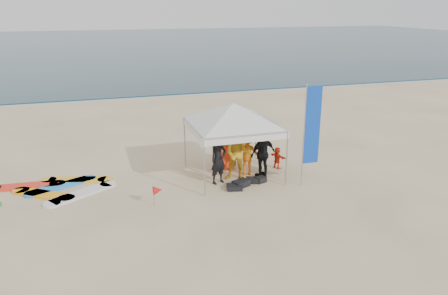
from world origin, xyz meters
TOP-DOWN VIEW (x-y plane):
  - ground at (0.00, 0.00)m, footprint 120.00×120.00m
  - ocean at (0.00, 60.00)m, footprint 160.00×84.00m
  - shoreline_foam at (0.00, 18.20)m, footprint 160.00×1.20m
  - person_black_a at (0.80, 2.42)m, footprint 0.72×0.60m
  - person_yellow at (1.53, 2.50)m, footprint 1.13×1.02m
  - person_orange_a at (2.03, 2.92)m, footprint 1.16×0.89m
  - person_black_b at (2.46, 2.51)m, footprint 1.09×0.68m
  - person_orange_b at (1.50, 3.66)m, footprint 1.10×0.96m
  - person_seated at (3.31, 3.14)m, footprint 0.54×0.80m
  - canopy_tent at (1.49, 2.95)m, footprint 4.02×4.02m
  - feather_flag at (3.66, 1.34)m, footprint 0.59×0.04m
  - marker_pennant at (-1.47, 1.27)m, footprint 0.28×0.28m
  - gear_pile at (1.58, 1.90)m, footprint 1.56×0.83m
  - surfboard_spread at (-4.93, 3.37)m, footprint 5.55×2.54m

SIDE VIEW (x-z plane):
  - ground at x=0.00m, z-range 0.00..0.00m
  - shoreline_foam at x=0.00m, z-range 0.00..0.01m
  - surfboard_spread at x=-4.93m, z-range 0.00..0.07m
  - ocean at x=0.00m, z-range 0.00..0.08m
  - gear_pile at x=1.58m, z-range -0.01..0.21m
  - person_seated at x=3.31m, z-range 0.00..0.82m
  - marker_pennant at x=-1.47m, z-range 0.18..0.81m
  - person_orange_a at x=2.03m, z-range 0.00..1.58m
  - person_black_a at x=0.80m, z-range 0.00..1.69m
  - person_black_b at x=2.46m, z-range 0.00..1.73m
  - person_yellow at x=1.53m, z-range 0.00..1.90m
  - person_orange_b at x=1.50m, z-range 0.00..1.90m
  - feather_flag at x=3.66m, z-range 0.31..3.80m
  - canopy_tent at x=1.49m, z-range 1.12..4.16m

